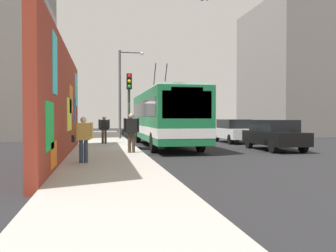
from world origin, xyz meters
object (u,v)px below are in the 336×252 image
object	(u,v)px
parked_car_black	(274,134)
parked_car_white	(234,130)
pedestrian_at_curb	(131,129)
city_bus	(164,116)
traffic_light	(129,97)
pedestrian_midblock	(104,127)
pedestrian_near_wall	(83,136)
street_lamp	(123,88)

from	to	relation	value
parked_car_black	parked_car_white	bearing A→B (deg)	-0.00
parked_car_black	pedestrian_at_curb	size ratio (longest dim) A/B	2.51
city_bus	traffic_light	world-z (taller)	city_bus
pedestrian_midblock	pedestrian_near_wall	distance (m)	9.36
pedestrian_near_wall	pedestrian_at_curb	bearing A→B (deg)	-30.14
parked_car_black	street_lamp	distance (m)	12.45
pedestrian_midblock	traffic_light	distance (m)	3.17
pedestrian_midblock	parked_car_white	bearing A→B (deg)	-81.32
parked_car_black	pedestrian_midblock	world-z (taller)	pedestrian_midblock
pedestrian_midblock	pedestrian_near_wall	world-z (taller)	pedestrian_midblock
parked_car_white	pedestrian_midblock	bearing A→B (deg)	98.68
traffic_light	street_lamp	size ratio (longest dim) A/B	0.60
parked_car_white	traffic_light	bearing A→B (deg)	116.49
city_bus	pedestrian_at_curb	distance (m)	5.45
pedestrian_at_curb	pedestrian_midblock	world-z (taller)	pedestrian_at_curb
street_lamp	pedestrian_near_wall	bearing A→B (deg)	171.25
parked_car_white	traffic_light	distance (m)	8.45
parked_car_white	pedestrian_midblock	distance (m)	8.76
city_bus	pedestrian_near_wall	world-z (taller)	city_bus
city_bus	parked_car_black	xyz separation A→B (m)	(-3.36, -5.20, -0.97)
traffic_light	pedestrian_midblock	bearing A→B (deg)	29.22
parked_car_black	pedestrian_at_curb	distance (m)	7.71
city_bus	pedestrian_at_curb	bearing A→B (deg)	154.32
parked_car_black	pedestrian_midblock	size ratio (longest dim) A/B	2.64
parked_car_white	pedestrian_midblock	world-z (taller)	pedestrian_midblock
pedestrian_midblock	city_bus	bearing A→B (deg)	-108.25
parked_car_white	city_bus	bearing A→B (deg)	115.34
parked_car_black	traffic_light	xyz separation A→B (m)	(2.16, 7.35, 1.98)
parked_car_white	pedestrian_near_wall	world-z (taller)	pedestrian_near_wall
pedestrian_near_wall	street_lamp	size ratio (longest dim) A/B	0.24
pedestrian_near_wall	parked_car_white	bearing A→B (deg)	-41.64
pedestrian_midblock	traffic_light	xyz separation A→B (m)	(-2.34, -1.31, 1.70)
city_bus	parked_car_black	bearing A→B (deg)	-122.84
parked_car_white	pedestrian_at_curb	bearing A→B (deg)	134.22
city_bus	parked_car_white	size ratio (longest dim) A/B	2.62
pedestrian_midblock	traffic_light	bearing A→B (deg)	-150.78
city_bus	pedestrian_midblock	world-z (taller)	city_bus
parked_car_white	pedestrian_at_curb	size ratio (longest dim) A/B	2.49
city_bus	parked_car_black	distance (m)	6.27
parked_car_black	pedestrian_midblock	distance (m)	9.76
city_bus	pedestrian_midblock	size ratio (longest dim) A/B	6.89
pedestrian_midblock	pedestrian_near_wall	bearing A→B (deg)	175.07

